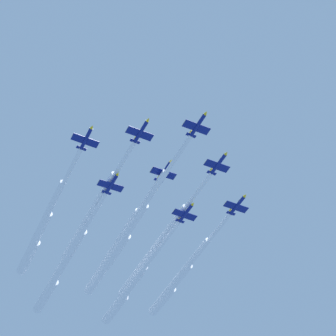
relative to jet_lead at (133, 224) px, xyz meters
The scene contains 8 objects.
jet_lead is the anchor object (origin of this frame).
jet_port_inner 18.13m from the jet_lead, 37.97° to the left, with size 14.52×77.57×3.85m.
jet_starboard_inner 15.38m from the jet_lead, 146.80° to the left, with size 13.62×68.50×3.82m.
jet_port_mid 19.48m from the jet_lead, 82.25° to the left, with size 15.02×71.33×3.80m.
jet_starboard_mid 31.96m from the jet_lead, 26.61° to the left, with size 14.20×68.65×3.75m.
jet_port_outer 33.27m from the jet_lead, 135.22° to the left, with size 15.45×72.84×3.71m.
jet_starboard_outer 32.45m from the jet_lead, 59.93° to the left, with size 13.65×71.07×3.72m.
jet_trail_port 36.60m from the jet_lead, 105.07° to the left, with size 14.79×77.38×3.85m.
Camera 1 is at (-61.49, -90.80, 22.06)m, focal length 59.81 mm.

